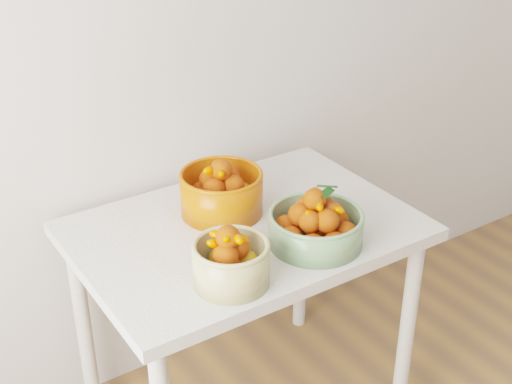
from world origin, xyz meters
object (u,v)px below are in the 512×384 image
bowl_cream (231,261)px  bowl_orange (221,192)px  table (245,252)px  bowl_green (316,225)px

bowl_cream → bowl_orange: bowl_orange is taller
table → bowl_orange: bearing=98.6°
bowl_cream → bowl_orange: 0.38m
table → bowl_orange: (-0.02, 0.11, 0.17)m
bowl_green → bowl_cream: bearing=-173.7°
bowl_cream → bowl_orange: (0.17, 0.33, 0.01)m
table → bowl_green: (0.11, -0.20, 0.16)m
bowl_green → bowl_orange: (-0.13, 0.30, 0.01)m
bowl_cream → bowl_green: bearing=6.3°
bowl_cream → bowl_orange: bearing=63.0°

